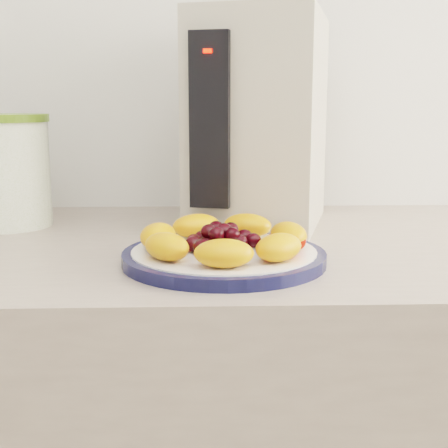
{
  "coord_description": "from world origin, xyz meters",
  "views": [
    {
      "loc": [
        0.02,
        0.31,
        1.1
      ],
      "look_at": [
        0.04,
        1.07,
        0.95
      ],
      "focal_mm": 50.0,
      "sensor_mm": 36.0,
      "label": 1
    }
  ],
  "objects": [
    {
      "name": "canister",
      "position": [
        -0.3,
        1.32,
        0.98
      ],
      "size": [
        0.18,
        0.18,
        0.17
      ],
      "primitive_type": "cylinder",
      "rotation": [
        0.0,
        0.0,
        0.41
      ],
      "color": "#517010",
      "rests_on": "counter"
    },
    {
      "name": "appliance_body",
      "position": [
        0.11,
        1.33,
        1.07
      ],
      "size": [
        0.25,
        0.31,
        0.33
      ],
      "primitive_type": "cube",
      "rotation": [
        0.0,
        0.0,
        -0.27
      ],
      "color": "beige",
      "rests_on": "counter"
    },
    {
      "name": "appliance_led",
      "position": [
        0.03,
        1.2,
        1.17
      ],
      "size": [
        0.01,
        0.01,
        0.01
      ],
      "primitive_type": "cube",
      "rotation": [
        0.0,
        0.0,
        -0.27
      ],
      "color": "#FF0C05",
      "rests_on": "appliance_panel"
    },
    {
      "name": "fruit_plate",
      "position": [
        0.05,
        1.07,
        0.93
      ],
      "size": [
        0.22,
        0.22,
        0.03
      ],
      "color": "orange",
      "rests_on": "plate_face"
    },
    {
      "name": "plate_rim",
      "position": [
        0.04,
        1.07,
        0.91
      ],
      "size": [
        0.25,
        0.25,
        0.01
      ],
      "primitive_type": "cylinder",
      "color": "#12163C",
      "rests_on": "counter"
    },
    {
      "name": "appliance_panel",
      "position": [
        0.03,
        1.21,
        1.07
      ],
      "size": [
        0.06,
        0.03,
        0.25
      ],
      "primitive_type": "cube",
      "rotation": [
        0.0,
        0.0,
        -0.27
      ],
      "color": "black",
      "rests_on": "appliance_body"
    },
    {
      "name": "plate_face",
      "position": [
        0.04,
        1.07,
        0.91
      ],
      "size": [
        0.23,
        0.23,
        0.02
      ],
      "primitive_type": "cylinder",
      "color": "white",
      "rests_on": "counter"
    },
    {
      "name": "canister_lid",
      "position": [
        -0.3,
        1.32,
        1.07
      ],
      "size": [
        0.19,
        0.19,
        0.01
      ],
      "primitive_type": "cylinder",
      "rotation": [
        0.0,
        0.0,
        0.41
      ],
      "color": "#567625",
      "rests_on": "canister"
    }
  ]
}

